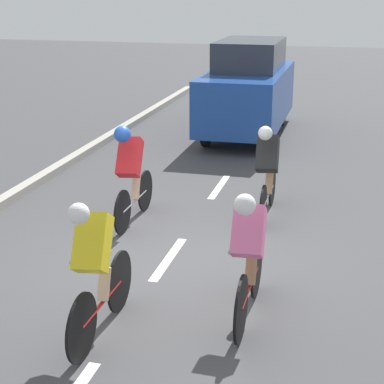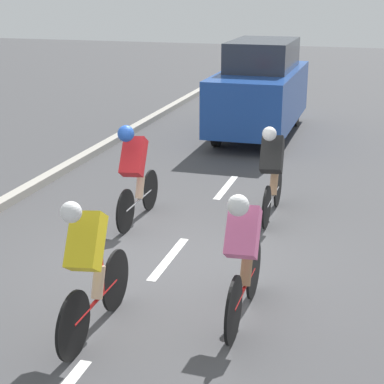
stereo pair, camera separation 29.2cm
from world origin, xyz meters
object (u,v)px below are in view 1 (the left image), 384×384
(cyclist_yellow, at_px, (96,266))
(cyclist_pink, at_px, (249,253))
(support_car, at_px, (248,89))
(cyclist_red, at_px, (131,170))
(cyclist_black, at_px, (268,169))

(cyclist_yellow, height_order, cyclist_pink, cyclist_yellow)
(cyclist_pink, xyz_separation_m, support_car, (1.48, -8.72, 0.31))
(cyclist_yellow, relative_size, support_car, 0.40)
(cyclist_red, height_order, cyclist_black, cyclist_red)
(cyclist_red, xyz_separation_m, cyclist_black, (-1.91, -0.77, -0.05))
(cyclist_yellow, bearing_deg, cyclist_pink, -153.53)
(cyclist_yellow, distance_m, cyclist_red, 3.24)
(cyclist_red, distance_m, support_car, 6.32)
(cyclist_pink, bearing_deg, cyclist_yellow, 26.47)
(cyclist_yellow, xyz_separation_m, cyclist_red, (0.75, -3.15, 0.04))
(cyclist_yellow, distance_m, cyclist_black, 4.09)
(cyclist_yellow, bearing_deg, cyclist_red, -76.60)
(cyclist_red, distance_m, cyclist_pink, 3.27)
(cyclist_pink, distance_m, cyclist_black, 3.23)
(cyclist_red, relative_size, support_car, 0.39)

